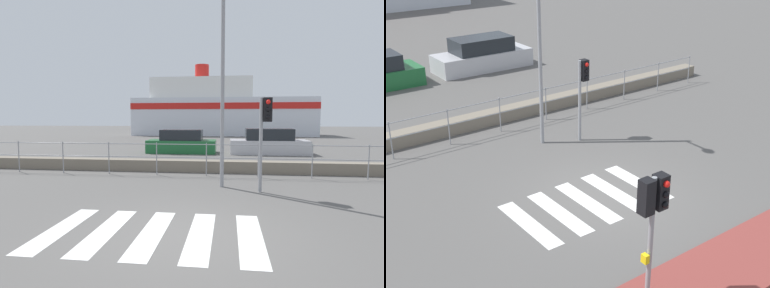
# 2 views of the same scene
# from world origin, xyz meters

# --- Properties ---
(ground_plane) EXTENTS (160.00, 160.00, 0.00)m
(ground_plane) POSITION_xyz_m (0.00, 0.00, 0.00)
(ground_plane) COLOR #565451
(sidewalk_brick) EXTENTS (24.00, 1.80, 0.12)m
(sidewalk_brick) POSITION_xyz_m (0.00, -4.10, 0.06)
(sidewalk_brick) COLOR brown
(sidewalk_brick) RESTS_ON ground_plane
(crosswalk) EXTENTS (4.05, 2.40, 0.01)m
(crosswalk) POSITION_xyz_m (-0.59, 0.00, 0.00)
(crosswalk) COLOR silver
(crosswalk) RESTS_ON ground_plane
(seawall) EXTENTS (20.89, 0.55, 0.46)m
(seawall) POSITION_xyz_m (0.00, 6.53, 0.23)
(seawall) COLOR slate
(seawall) RESTS_ON ground_plane
(harbor_fence) EXTENTS (18.84, 0.04, 1.23)m
(harbor_fence) POSITION_xyz_m (0.00, 5.66, 0.81)
(harbor_fence) COLOR gray
(harbor_fence) RESTS_ON ground_plane
(traffic_light_near) EXTENTS (0.58, 0.41, 2.73)m
(traffic_light_near) POSITION_xyz_m (-2.02, -3.75, 2.13)
(traffic_light_near) COLOR gray
(traffic_light_near) RESTS_ON ground_plane
(traffic_light_far) EXTENTS (0.34, 0.32, 2.71)m
(traffic_light_far) POSITION_xyz_m (1.83, 3.39, 2.00)
(traffic_light_far) COLOR gray
(traffic_light_far) RESTS_ON ground_plane
(streetlamp) EXTENTS (0.32, 1.26, 6.13)m
(streetlamp) POSITION_xyz_m (0.61, 3.73, 3.81)
(streetlamp) COLOR gray
(streetlamp) RESTS_ON ground_plane
(parked_car_silver) EXTENTS (4.60, 1.80, 1.53)m
(parked_car_silver) POSITION_xyz_m (3.21, 13.15, 0.65)
(parked_car_silver) COLOR #BCBCC1
(parked_car_silver) RESTS_ON ground_plane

